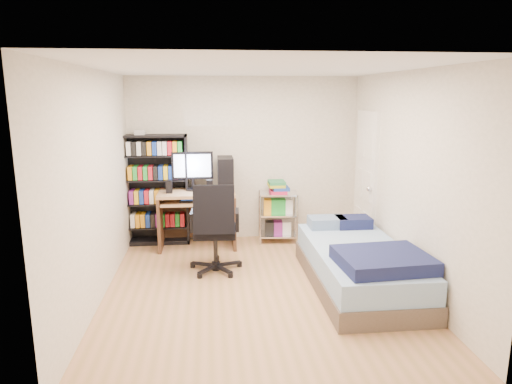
{
  "coord_description": "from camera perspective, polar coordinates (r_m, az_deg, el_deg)",
  "views": [
    {
      "loc": [
        -0.53,
        -4.97,
        2.23
      ],
      "look_at": [
        0.02,
        0.4,
        1.07
      ],
      "focal_mm": 32.0,
      "sensor_mm": 36.0,
      "label": 1
    }
  ],
  "objects": [
    {
      "name": "computer_desk",
      "position": [
        6.79,
        -6.45,
        -0.48
      ],
      "size": [
        1.12,
        0.65,
        1.41
      ],
      "color": "tan",
      "rests_on": "room"
    },
    {
      "name": "wire_cart",
      "position": [
        6.97,
        2.79,
        -1.29
      ],
      "size": [
        0.62,
        0.47,
        0.95
      ],
      "rotation": [
        0.0,
        0.0,
        -0.09
      ],
      "color": "silver",
      "rests_on": "room"
    },
    {
      "name": "room",
      "position": [
        5.09,
        0.2,
        1.01
      ],
      "size": [
        3.58,
        4.08,
        2.58
      ],
      "color": "tan",
      "rests_on": "ground"
    },
    {
      "name": "bed",
      "position": [
        5.55,
        12.8,
        -8.88
      ],
      "size": [
        1.08,
        2.16,
        0.62
      ],
      "color": "brown",
      "rests_on": "room"
    },
    {
      "name": "door",
      "position": [
        6.82,
        13.53,
        1.37
      ],
      "size": [
        0.12,
        0.8,
        2.0
      ],
      "color": "white",
      "rests_on": "room"
    },
    {
      "name": "office_chair",
      "position": [
        5.85,
        -5.12,
        -6.45
      ],
      "size": [
        0.73,
        0.73,
        1.17
      ],
      "rotation": [
        0.0,
        0.0,
        -0.06
      ],
      "color": "black",
      "rests_on": "room"
    },
    {
      "name": "media_shelf",
      "position": [
        6.99,
        -12.27,
        0.43
      ],
      "size": [
        0.93,
        0.31,
        1.72
      ],
      "color": "black",
      "rests_on": "room"
    }
  ]
}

